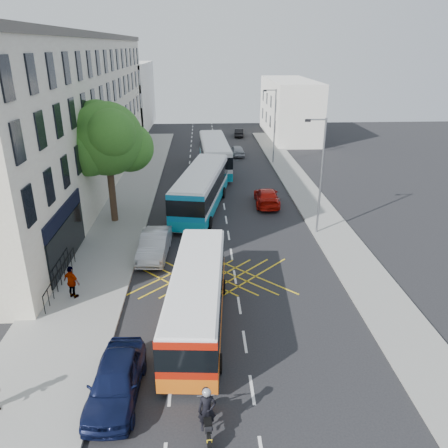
{
  "coord_description": "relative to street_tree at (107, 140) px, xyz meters",
  "views": [
    {
      "loc": [
        -1.79,
        -16.26,
        12.5
      ],
      "look_at": [
        -0.49,
        8.79,
        2.2
      ],
      "focal_mm": 35.0,
      "sensor_mm": 36.0,
      "label": 1
    }
  ],
  "objects": [
    {
      "name": "distant_car_grey",
      "position": [
        7.89,
        27.8,
        -5.67
      ],
      "size": [
        2.33,
        4.59,
        1.24
      ],
      "primitive_type": "imported",
      "rotation": [
        0.0,
        0.0,
        -0.06
      ],
      "color": "#3A3D41",
      "rests_on": "ground"
    },
    {
      "name": "motorbike",
      "position": [
        6.73,
        -19.87,
        -5.39
      ],
      "size": [
        0.68,
        2.17,
        1.92
      ],
      "rotation": [
        0.0,
        0.0,
        0.07
      ],
      "color": "black",
      "rests_on": "ground"
    },
    {
      "name": "distant_car_dark",
      "position": [
        12.33,
        33.18,
        -5.69
      ],
      "size": [
        1.74,
        3.78,
        1.2
      ],
      "primitive_type": "imported",
      "rotation": [
        0.0,
        0.0,
        3.01
      ],
      "color": "black",
      "rests_on": "ground"
    },
    {
      "name": "railings",
      "position": [
        -1.19,
        -9.67,
        -5.57
      ],
      "size": [
        0.08,
        5.6,
        1.14
      ],
      "primitive_type": null,
      "color": "black",
      "rests_on": "pavement_left"
    },
    {
      "name": "pedestrian_far",
      "position": [
        -0.18,
        -10.96,
        -5.24
      ],
      "size": [
        1.14,
        0.94,
        1.81
      ],
      "primitive_type": "imported",
      "rotation": [
        0.0,
        0.0,
        2.59
      ],
      "color": "gray",
      "rests_on": "pavement_left"
    },
    {
      "name": "terrace_far",
      "position": [
        -5.49,
        40.03,
        -1.29
      ],
      "size": [
        8.0,
        20.0,
        10.0
      ],
      "primitive_type": "cube",
      "color": "silver",
      "rests_on": "ground"
    },
    {
      "name": "street_tree",
      "position": [
        0.0,
        0.0,
        0.0
      ],
      "size": [
        6.3,
        5.7,
        8.8
      ],
      "color": "#382619",
      "rests_on": "pavement_left"
    },
    {
      "name": "terrace_main",
      "position": [
        -5.49,
        9.52,
        0.46
      ],
      "size": [
        8.3,
        45.0,
        13.5
      ],
      "color": "beige",
      "rests_on": "ground"
    },
    {
      "name": "lamp_far",
      "position": [
        14.71,
        17.03,
        -1.68
      ],
      "size": [
        1.45,
        0.15,
        8.0
      ],
      "color": "slate",
      "rests_on": "pavement_right"
    },
    {
      "name": "parked_car_silver",
      "position": [
        3.61,
        -5.96,
        -5.5
      ],
      "size": [
        1.94,
        4.87,
        1.57
      ],
      "primitive_type": "imported",
      "rotation": [
        0.0,
        0.0,
        -0.06
      ],
      "color": "#A3A6AA",
      "rests_on": "ground"
    },
    {
      "name": "parked_car_blue",
      "position": [
        3.31,
        -18.05,
        -5.51
      ],
      "size": [
        2.01,
        4.64,
        1.56
      ],
      "primitive_type": "imported",
      "rotation": [
        0.0,
        0.0,
        -0.04
      ],
      "color": "#0C1333",
      "rests_on": "ground"
    },
    {
      "name": "red_hatchback",
      "position": [
        12.11,
        3.33,
        -5.59
      ],
      "size": [
        2.2,
        4.9,
        1.39
      ],
      "primitive_type": "imported",
      "rotation": [
        0.0,
        0.0,
        3.09
      ],
      "color": "#AE0F07",
      "rests_on": "ground"
    },
    {
      "name": "bus_near",
      "position": [
        6.37,
        -13.43,
        -4.8
      ],
      "size": [
        3.1,
        10.26,
        2.84
      ],
      "rotation": [
        0.0,
        0.0,
        -0.08
      ],
      "color": "silver",
      "rests_on": "ground"
    },
    {
      "name": "distant_car_silver",
      "position": [
        11.01,
        21.1,
        -5.65
      ],
      "size": [
        1.87,
        3.89,
        1.28
      ],
      "primitive_type": "imported",
      "rotation": [
        0.0,
        0.0,
        3.24
      ],
      "color": "#A4A7AC",
      "rests_on": "ground"
    },
    {
      "name": "bus_mid",
      "position": [
        6.63,
        2.4,
        -4.56
      ],
      "size": [
        4.89,
        12.01,
        3.29
      ],
      "rotation": [
        0.0,
        0.0,
        -0.19
      ],
      "color": "silver",
      "rests_on": "ground"
    },
    {
      "name": "building_right",
      "position": [
        19.51,
        33.03,
        -2.29
      ],
      "size": [
        6.0,
        18.0,
        8.0
      ],
      "primitive_type": "cube",
      "color": "silver",
      "rests_on": "ground"
    },
    {
      "name": "ground",
      "position": [
        8.51,
        -14.97,
        -6.29
      ],
      "size": [
        120.0,
        120.0,
        0.0
      ],
      "primitive_type": "plane",
      "color": "black",
      "rests_on": "ground"
    },
    {
      "name": "bus_far",
      "position": [
        8.07,
        14.53,
        -4.56
      ],
      "size": [
        3.25,
        11.77,
        3.28
      ],
      "rotation": [
        0.0,
        0.0,
        0.04
      ],
      "color": "silver",
      "rests_on": "ground"
    },
    {
      "name": "pavement_right",
      "position": [
        16.01,
        0.03,
        -6.22
      ],
      "size": [
        3.0,
        70.0,
        0.15
      ],
      "primitive_type": "cube",
      "color": "gray",
      "rests_on": "ground"
    },
    {
      "name": "pavement_left",
      "position": [
        0.01,
        0.03,
        -6.22
      ],
      "size": [
        5.0,
        70.0,
        0.15
      ],
      "primitive_type": "cube",
      "color": "gray",
      "rests_on": "ground"
    },
    {
      "name": "lamp_near",
      "position": [
        14.71,
        -2.97,
        -1.68
      ],
      "size": [
        1.45,
        0.15,
        8.0
      ],
      "color": "slate",
      "rests_on": "pavement_right"
    }
  ]
}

